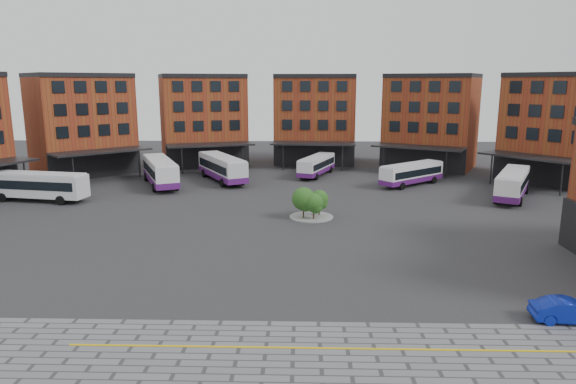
{
  "coord_description": "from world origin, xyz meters",
  "views": [
    {
      "loc": [
        1.0,
        -38.01,
        13.37
      ],
      "look_at": [
        -0.18,
        5.52,
        4.0
      ],
      "focal_mm": 32.0,
      "sensor_mm": 36.0,
      "label": 1
    }
  ],
  "objects_px": {
    "bus_b": "(160,171)",
    "bus_e": "(412,173)",
    "tree_island": "(311,202)",
    "bus_a": "(37,184)",
    "bus_c": "(222,168)",
    "blue_car": "(569,311)",
    "bus_d": "(317,165)",
    "bus_f": "(513,184)"
  },
  "relations": [
    {
      "from": "bus_b",
      "to": "bus_e",
      "type": "bearing_deg",
      "value": -21.78
    },
    {
      "from": "tree_island",
      "to": "bus_e",
      "type": "height_order",
      "value": "tree_island"
    },
    {
      "from": "bus_a",
      "to": "bus_b",
      "type": "bearing_deg",
      "value": -41.43
    },
    {
      "from": "bus_b",
      "to": "bus_c",
      "type": "bearing_deg",
      "value": -0.06
    },
    {
      "from": "blue_car",
      "to": "bus_d",
      "type": "bearing_deg",
      "value": 19.71
    },
    {
      "from": "tree_island",
      "to": "bus_e",
      "type": "relative_size",
      "value": 0.47
    },
    {
      "from": "bus_b",
      "to": "bus_d",
      "type": "height_order",
      "value": "bus_b"
    },
    {
      "from": "bus_c",
      "to": "tree_island",
      "type": "bearing_deg",
      "value": -86.9
    },
    {
      "from": "bus_e",
      "to": "bus_f",
      "type": "relative_size",
      "value": 0.82
    },
    {
      "from": "tree_island",
      "to": "bus_f",
      "type": "relative_size",
      "value": 0.38
    },
    {
      "from": "bus_c",
      "to": "bus_b",
      "type": "bearing_deg",
      "value": 175.51
    },
    {
      "from": "bus_b",
      "to": "bus_f",
      "type": "xyz_separation_m",
      "value": [
        43.14,
        -6.48,
        -0.15
      ]
    },
    {
      "from": "bus_f",
      "to": "blue_car",
      "type": "xyz_separation_m",
      "value": [
        -9.39,
        -31.87,
        -1.08
      ]
    },
    {
      "from": "bus_d",
      "to": "bus_f",
      "type": "relative_size",
      "value": 0.9
    },
    {
      "from": "bus_b",
      "to": "bus_f",
      "type": "height_order",
      "value": "bus_b"
    },
    {
      "from": "bus_c",
      "to": "bus_f",
      "type": "distance_m",
      "value": 36.85
    },
    {
      "from": "bus_c",
      "to": "bus_f",
      "type": "height_order",
      "value": "bus_c"
    },
    {
      "from": "tree_island",
      "to": "blue_car",
      "type": "distance_m",
      "value": 26.43
    },
    {
      "from": "bus_c",
      "to": "bus_e",
      "type": "relative_size",
      "value": 1.3
    },
    {
      "from": "tree_island",
      "to": "bus_f",
      "type": "height_order",
      "value": "bus_f"
    },
    {
      "from": "bus_d",
      "to": "bus_e",
      "type": "relative_size",
      "value": 1.09
    },
    {
      "from": "bus_a",
      "to": "bus_e",
      "type": "xyz_separation_m",
      "value": [
        44.63,
        10.43,
        -0.36
      ]
    },
    {
      "from": "bus_d",
      "to": "bus_f",
      "type": "height_order",
      "value": "bus_f"
    },
    {
      "from": "tree_island",
      "to": "blue_car",
      "type": "height_order",
      "value": "tree_island"
    },
    {
      "from": "bus_d",
      "to": "blue_car",
      "type": "bearing_deg",
      "value": -53.44
    },
    {
      "from": "bus_c",
      "to": "bus_e",
      "type": "distance_m",
      "value": 25.53
    },
    {
      "from": "tree_island",
      "to": "bus_b",
      "type": "distance_m",
      "value": 25.3
    },
    {
      "from": "tree_island",
      "to": "bus_e",
      "type": "bearing_deg",
      "value": 51.85
    },
    {
      "from": "bus_a",
      "to": "bus_b",
      "type": "distance_m",
      "value": 14.82
    },
    {
      "from": "bus_a",
      "to": "bus_f",
      "type": "relative_size",
      "value": 1.03
    },
    {
      "from": "bus_a",
      "to": "blue_car",
      "type": "bearing_deg",
      "value": -112.84
    },
    {
      "from": "tree_island",
      "to": "bus_d",
      "type": "height_order",
      "value": "tree_island"
    },
    {
      "from": "bus_b",
      "to": "bus_e",
      "type": "xyz_separation_m",
      "value": [
        33.06,
        1.16,
        -0.33
      ]
    },
    {
      "from": "bus_e",
      "to": "blue_car",
      "type": "height_order",
      "value": "bus_e"
    },
    {
      "from": "bus_a",
      "to": "blue_car",
      "type": "relative_size",
      "value": 2.87
    },
    {
      "from": "bus_b",
      "to": "bus_f",
      "type": "bearing_deg",
      "value": -32.33
    },
    {
      "from": "bus_d",
      "to": "bus_e",
      "type": "xyz_separation_m",
      "value": [
        12.35,
        -6.71,
        0.03
      ]
    },
    {
      "from": "bus_c",
      "to": "blue_car",
      "type": "relative_size",
      "value": 2.96
    },
    {
      "from": "bus_a",
      "to": "bus_d",
      "type": "distance_m",
      "value": 36.55
    },
    {
      "from": "bus_a",
      "to": "blue_car",
      "type": "xyz_separation_m",
      "value": [
        45.32,
        -29.08,
        -1.26
      ]
    },
    {
      "from": "bus_a",
      "to": "tree_island",
      "type": "bearing_deg",
      "value": -92.61
    },
    {
      "from": "blue_car",
      "to": "tree_island",
      "type": "bearing_deg",
      "value": 36.67
    }
  ]
}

